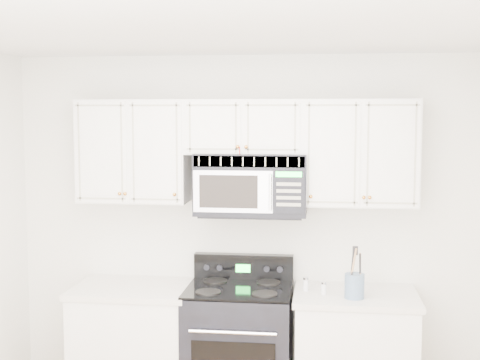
# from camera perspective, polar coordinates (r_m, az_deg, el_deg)

# --- Properties ---
(room) EXTENTS (3.51, 3.51, 2.61)m
(room) POSITION_cam_1_polar(r_m,az_deg,el_deg) (3.36, -2.79, -9.36)
(room) COLOR olive
(room) RESTS_ON ground
(base_cabinet_left) EXTENTS (0.86, 0.65, 0.92)m
(base_cabinet_left) POSITION_cam_1_polar(r_m,az_deg,el_deg) (5.13, -8.98, -14.24)
(base_cabinet_left) COLOR silver
(base_cabinet_left) RESTS_ON ground
(range) EXTENTS (0.75, 0.68, 1.12)m
(range) POSITION_cam_1_polar(r_m,az_deg,el_deg) (4.96, -0.07, -14.18)
(range) COLOR black
(range) RESTS_ON ground
(upper_cabinets) EXTENTS (2.44, 0.37, 0.75)m
(upper_cabinets) POSITION_cam_1_polar(r_m,az_deg,el_deg) (4.82, 0.42, 2.88)
(upper_cabinets) COLOR silver
(upper_cabinets) RESTS_ON ground
(microwave) EXTENTS (0.79, 0.45, 0.44)m
(microwave) POSITION_cam_1_polar(r_m,az_deg,el_deg) (4.79, 0.98, -0.31)
(microwave) COLOR black
(microwave) RESTS_ON ground
(utensil_crock) EXTENTS (0.13, 0.13, 0.36)m
(utensil_crock) POSITION_cam_1_polar(r_m,az_deg,el_deg) (4.65, 9.75, -8.78)
(utensil_crock) COLOR slate
(utensil_crock) RESTS_ON base_cabinet_right
(shaker_salt) EXTENTS (0.04, 0.04, 0.10)m
(shaker_salt) POSITION_cam_1_polar(r_m,az_deg,el_deg) (4.80, 5.63, -8.82)
(shaker_salt) COLOR silver
(shaker_salt) RESTS_ON base_cabinet_right
(shaker_pepper) EXTENTS (0.04, 0.04, 0.09)m
(shaker_pepper) POSITION_cam_1_polar(r_m,az_deg,el_deg) (4.72, 7.16, -9.14)
(shaker_pepper) COLOR silver
(shaker_pepper) RESTS_ON base_cabinet_right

